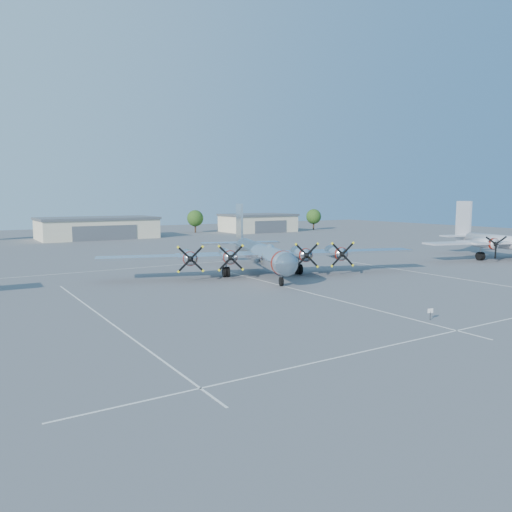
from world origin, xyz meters
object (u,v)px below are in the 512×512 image
hangar_center (97,228)px  hangar_east (258,223)px  tree_far_east (314,217)px  main_bomber_b29 (259,274)px  info_placard (430,312)px  tree_east (195,218)px  twin_engine_east (498,258)px

hangar_center → hangar_east: (48.00, 0.00, 0.00)m
tree_far_east → main_bomber_b29: (-65.11, -69.16, -4.22)m
hangar_east → info_placard: size_ratio=20.78×
main_bomber_b29 → tree_far_east: bearing=64.6°
tree_east → tree_far_east: (38.00, -8.00, 0.00)m
hangar_center → tree_far_east: tree_far_east is taller
hangar_center → hangar_east: 48.00m
main_bomber_b29 → twin_engine_east: twin_engine_east is taller
tree_east → info_placard: tree_east is taller
hangar_center → info_placard: size_ratio=28.85×
tree_east → tree_far_east: same height
info_placard → main_bomber_b29: bearing=101.8°
hangar_center → main_bomber_b29: bearing=-87.7°
main_bomber_b29 → twin_engine_east: (43.37, -7.37, 0.00)m
tree_east → main_bomber_b29: 81.89m
hangar_center → main_bomber_b29: (2.89, -71.12, -2.71)m
tree_far_east → info_placard: bearing=-124.2°
main_bomber_b29 → twin_engine_east: 43.99m
hangar_east → tree_east: bearing=161.5°
twin_engine_east → main_bomber_b29: bearing=-175.0°
tree_east → info_placard: (-28.95, -106.66, -3.52)m
main_bomber_b29 → info_placard: size_ratio=42.58×
twin_engine_east → tree_far_east: bearing=88.8°
info_placard → tree_far_east: bearing=71.2°
tree_far_east → twin_engine_east: (-21.74, -76.53, -4.22)m
tree_east → main_bomber_b29: bearing=-109.4°
hangar_center → info_placard: bearing=-89.4°
tree_east → hangar_center: bearing=-168.6°
tree_far_east → info_placard: (-66.95, -98.66, -3.52)m
main_bomber_b29 → info_placard: bearing=-75.7°
tree_east → main_bomber_b29: size_ratio=0.16×
main_bomber_b29 → twin_engine_east: bearing=8.2°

